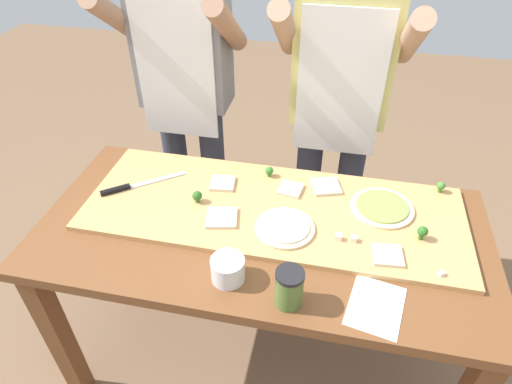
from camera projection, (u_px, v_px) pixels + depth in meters
ground_plane at (261, 354)px, 2.02m from camera, size 8.00×8.00×0.00m
prep_table at (262, 251)px, 1.59m from camera, size 1.56×0.75×0.80m
cutting_board at (273, 209)px, 1.58m from camera, size 1.35×0.50×0.02m
chefs_knife at (132, 186)px, 1.66m from camera, size 0.27×0.22×0.02m
pizza_whole_pesto_green at (382, 207)px, 1.56m from camera, size 0.22×0.22×0.02m
pizza_whole_cheese_artichoke at (285, 227)px, 1.48m from camera, size 0.20×0.20×0.02m
pizza_slice_far_right at (223, 183)px, 1.67m from camera, size 0.10×0.10×0.01m
pizza_slice_center at (326, 186)px, 1.66m from camera, size 0.13×0.13×0.01m
pizza_slice_near_right at (290, 189)px, 1.65m from camera, size 0.10×0.10×0.01m
pizza_slice_near_left at (222, 218)px, 1.52m from camera, size 0.12×0.12×0.01m
pizza_slice_far_left at (388, 255)px, 1.38m from camera, size 0.10×0.10×0.01m
broccoli_floret_center_right at (197, 196)px, 1.58m from camera, size 0.04×0.04×0.05m
broccoli_floret_front_left at (269, 171)px, 1.71m from camera, size 0.03×0.03×0.04m
broccoli_floret_front_right at (441, 186)px, 1.63m from camera, size 0.03×0.03×0.04m
broccoli_floret_front_mid at (423, 232)px, 1.43m from camera, size 0.03×0.03×0.05m
cheese_crumble_a at (354, 239)px, 1.43m from camera, size 0.02×0.02×0.02m
cheese_crumble_b at (442, 274)px, 1.32m from camera, size 0.02×0.02×0.01m
cheese_crumble_c at (338, 237)px, 1.44m from camera, size 0.02×0.02×0.02m
flour_cup at (228, 270)px, 1.32m from camera, size 0.10×0.10×0.08m
sauce_jar at (289, 288)px, 1.23m from camera, size 0.08×0.08×0.12m
recipe_note at (376, 306)px, 1.26m from camera, size 0.18×0.22×0.00m
cook_left at (185, 83)px, 1.97m from camera, size 0.54×0.39×1.67m
cook_right at (339, 97)px, 1.86m from camera, size 0.54×0.39×1.67m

